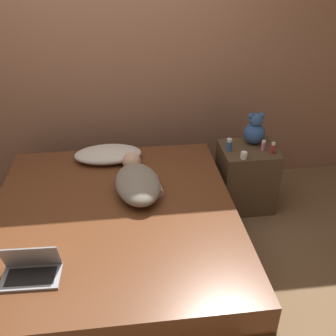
# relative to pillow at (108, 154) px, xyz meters

# --- Properties ---
(ground_plane) EXTENTS (12.00, 12.00, 0.00)m
(ground_plane) POSITION_rel_pillow_xyz_m (0.04, -0.75, -0.56)
(ground_plane) COLOR brown
(wall_back) EXTENTS (8.00, 0.06, 2.60)m
(wall_back) POSITION_rel_pillow_xyz_m (0.04, 0.50, 0.74)
(wall_back) COLOR #996B51
(wall_back) RESTS_ON ground_plane
(bed) EXTENTS (1.75, 1.94, 0.51)m
(bed) POSITION_rel_pillow_xyz_m (0.04, -0.75, -0.31)
(bed) COLOR brown
(bed) RESTS_ON ground_plane
(nightstand) EXTENTS (0.48, 0.43, 0.58)m
(nightstand) POSITION_rel_pillow_xyz_m (1.22, -0.09, -0.27)
(nightstand) COLOR brown
(nightstand) RESTS_ON ground_plane
(pillow) EXTENTS (0.57, 0.32, 0.11)m
(pillow) POSITION_rel_pillow_xyz_m (0.00, 0.00, 0.00)
(pillow) COLOR beige
(pillow) RESTS_ON bed
(person_lying) EXTENTS (0.38, 0.71, 0.16)m
(person_lying) POSITION_rel_pillow_xyz_m (0.23, -0.50, 0.02)
(person_lying) COLOR gray
(person_lying) RESTS_ON bed
(laptop) EXTENTS (0.33, 0.21, 0.20)m
(laptop) POSITION_rel_pillow_xyz_m (-0.42, -1.30, -0.01)
(laptop) COLOR #9E9EA3
(laptop) RESTS_ON bed
(teddy_bear) EXTENTS (0.19, 0.19, 0.29)m
(teddy_bear) POSITION_rel_pillow_xyz_m (1.28, 0.01, 0.15)
(teddy_bear) COLOR #335693
(teddy_bear) RESTS_ON nightstand
(bottle_pink) EXTENTS (0.03, 0.03, 0.09)m
(bottle_pink) POSITION_rel_pillow_xyz_m (1.32, -0.14, 0.07)
(bottle_pink) COLOR pink
(bottle_pink) RESTS_ON nightstand
(bottle_blue) EXTENTS (0.05, 0.05, 0.11)m
(bottle_blue) POSITION_rel_pillow_xyz_m (1.03, -0.10, 0.08)
(bottle_blue) COLOR #3866B2
(bottle_blue) RESTS_ON nightstand
(bottle_white) EXTENTS (0.06, 0.06, 0.06)m
(bottle_white) POSITION_rel_pillow_xyz_m (1.12, -0.25, 0.05)
(bottle_white) COLOR white
(bottle_white) RESTS_ON nightstand
(bottle_red) EXTENTS (0.03, 0.03, 0.10)m
(bottle_red) POSITION_rel_pillow_xyz_m (1.38, -0.19, 0.07)
(bottle_red) COLOR #B72D2D
(bottle_red) RESTS_ON nightstand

